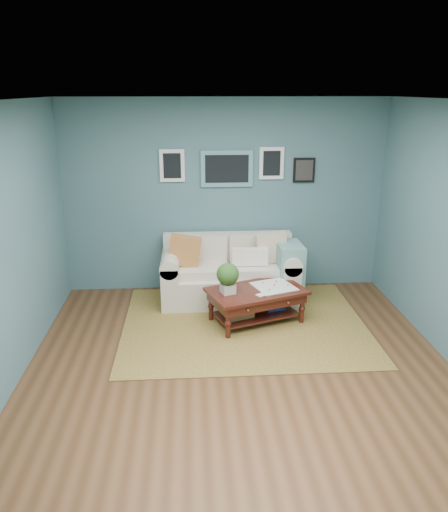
{
  "coord_description": "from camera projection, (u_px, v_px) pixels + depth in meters",
  "views": [
    {
      "loc": [
        -0.48,
        -4.4,
        2.8
      ],
      "look_at": [
        -0.11,
        1.0,
        0.98
      ],
      "focal_mm": 35.0,
      "sensor_mm": 36.0,
      "label": 1
    }
  ],
  "objects": [
    {
      "name": "room_shell",
      "position": [
        243.0,
        249.0,
        4.71
      ],
      "size": [
        5.0,
        5.02,
        2.7
      ],
      "color": "brown",
      "rests_on": "ground"
    },
    {
      "name": "area_rug",
      "position": [
        244.0,
        324.0,
        6.24
      ],
      "size": [
        2.99,
        2.39,
        0.01
      ],
      "primitive_type": "cube",
      "color": "brown",
      "rests_on": "ground"
    },
    {
      "name": "loveseat",
      "position": [
        235.0,
        272.0,
        6.88
      ],
      "size": [
        1.89,
        0.86,
        0.97
      ],
      "color": "beige",
      "rests_on": "ground"
    },
    {
      "name": "coffee_table",
      "position": [
        252.0,
        296.0,
        6.17
      ],
      "size": [
        1.33,
        1.04,
        0.82
      ],
      "rotation": [
        0.0,
        0.0,
        0.35
      ],
      "color": "#37140D",
      "rests_on": "ground"
    }
  ]
}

